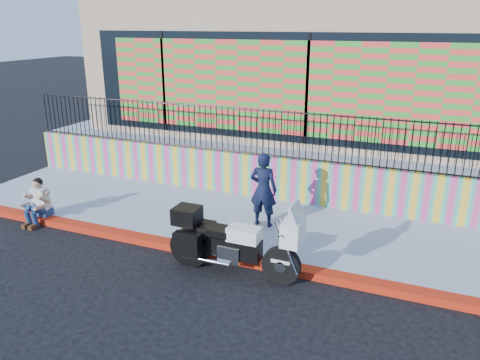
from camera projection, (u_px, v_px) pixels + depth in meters
The scene contains 10 objects.
ground at pixel (246, 263), 9.15m from camera, with size 90.00×90.00×0.00m, color black.
red_curb at pixel (246, 260), 9.12m from camera, with size 16.00×0.30×0.15m, color #AA0F0C.
sidewalk at pixel (273, 227), 10.57m from camera, with size 16.00×3.00×0.15m, color #99A0B8.
mural_wall at pixel (294, 180), 11.77m from camera, with size 16.00×0.20×1.10m, color #E73C8C.
metal_fence at pixel (296, 136), 11.40m from camera, with size 15.80×0.04×1.20m, color black, non-canonical shape.
elevated_platform at pixel (335, 139), 16.25m from camera, with size 16.00×10.00×1.25m, color #99A0B8.
storefront_building at pixel (339, 62), 15.22m from camera, with size 14.00×8.06×4.00m.
police_motorcycle at pixel (232, 241), 8.60m from camera, with size 2.54×0.84×1.58m.
police_officer at pixel (263, 190), 10.26m from camera, with size 0.61×0.40×1.68m, color black.
seated_man at pixel (36, 206), 10.80m from camera, with size 0.54×0.71×1.06m.
Camera 1 is at (3.00, -7.57, 4.48)m, focal length 35.00 mm.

